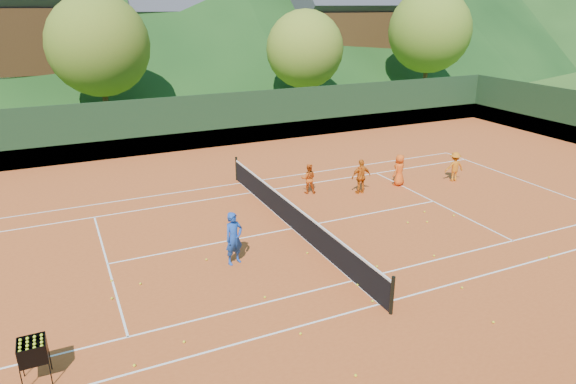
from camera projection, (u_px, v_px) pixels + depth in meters
name	position (u px, v px, depth m)	size (l,w,h in m)	color
ground	(293.00, 229.00, 18.52)	(400.00, 400.00, 0.00)	#2D5119
clay_court	(293.00, 229.00, 18.52)	(40.00, 24.00, 0.02)	#B2491C
coach	(234.00, 238.00, 15.77)	(0.62, 0.40, 1.69)	#1942A5
student_a	(309.00, 179.00, 21.79)	(0.63, 0.49, 1.29)	#D05012
student_b	(361.00, 177.00, 21.70)	(0.88, 0.37, 1.50)	#D36112
student_c	(399.00, 170.00, 22.70)	(0.69, 0.45, 1.42)	#E75314
student_d	(454.00, 167.00, 23.27)	(0.87, 0.50, 1.35)	#CB6712
tennis_ball_0	(462.00, 288.00, 14.59)	(0.07, 0.07, 0.07)	yellow
tennis_ball_2	(140.00, 284.00, 14.80)	(0.07, 0.07, 0.07)	yellow
tennis_ball_3	(454.00, 216.00, 19.55)	(0.07, 0.07, 0.07)	yellow
tennis_ball_6	(434.00, 256.00, 16.44)	(0.07, 0.07, 0.07)	yellow
tennis_ball_7	(377.00, 266.00, 15.77)	(0.07, 0.07, 0.07)	yellow
tennis_ball_9	(112.00, 298.00, 14.06)	(0.07, 0.07, 0.07)	yellow
tennis_ball_10	(549.00, 257.00, 16.34)	(0.07, 0.07, 0.07)	yellow
tennis_ball_11	(265.00, 297.00, 14.11)	(0.07, 0.07, 0.07)	yellow
tennis_ball_13	(357.00, 285.00, 14.73)	(0.07, 0.07, 0.07)	yellow
tennis_ball_14	(408.00, 222.00, 18.93)	(0.07, 0.07, 0.07)	yellow
tennis_ball_15	(307.00, 253.00, 16.62)	(0.07, 0.07, 0.07)	yellow
tennis_ball_16	(184.00, 342.00, 12.25)	(0.07, 0.07, 0.07)	yellow
tennis_ball_17	(112.00, 281.00, 14.96)	(0.07, 0.07, 0.07)	yellow
tennis_ball_18	(427.00, 222.00, 18.99)	(0.07, 0.07, 0.07)	yellow
tennis_ball_19	(425.00, 212.00, 19.91)	(0.07, 0.07, 0.07)	yellow
tennis_ball_21	(356.00, 375.00, 11.14)	(0.07, 0.07, 0.07)	yellow
tennis_ball_22	(373.00, 301.00, 13.93)	(0.07, 0.07, 0.07)	yellow
tennis_ball_23	(134.00, 365.00, 11.45)	(0.07, 0.07, 0.07)	yellow
tennis_ball_24	(493.00, 322.00, 13.01)	(0.07, 0.07, 0.07)	yellow
tennis_ball_27	(206.00, 259.00, 16.19)	(0.07, 0.07, 0.07)	yellow
tennis_ball_28	(301.00, 334.00, 12.55)	(0.07, 0.07, 0.07)	yellow
court_lines	(293.00, 228.00, 18.52)	(23.83, 11.03, 0.00)	white
tennis_net	(293.00, 216.00, 18.35)	(0.10, 12.07, 1.10)	black
perimeter_fence	(293.00, 196.00, 18.09)	(40.40, 24.24, 3.00)	black
ball_hopper	(33.00, 352.00, 10.79)	(0.57, 0.57, 1.00)	black
chalet_mid	(195.00, 34.00, 48.11)	(12.65, 8.82, 11.45)	beige
chalet_right	(346.00, 30.00, 50.15)	(11.50, 8.82, 11.91)	beige
tree_b	(99.00, 45.00, 32.17)	(6.40, 6.40, 8.40)	#3C2818
tree_c	(305.00, 49.00, 37.08)	(5.60, 5.60, 7.35)	#402819
tree_d	(429.00, 31.00, 42.34)	(6.80, 6.80, 8.93)	#3E2919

